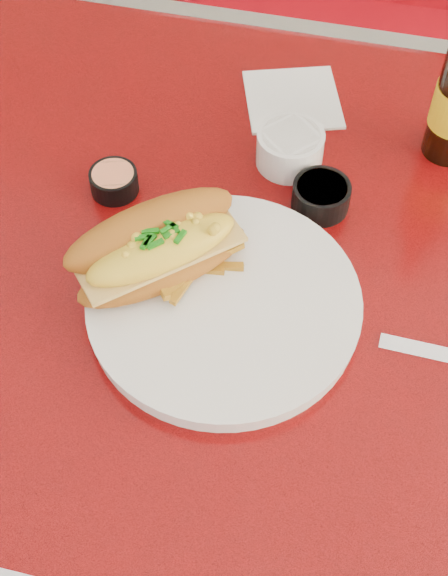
% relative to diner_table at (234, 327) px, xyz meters
% --- Properties ---
extents(ground, '(8.00, 8.00, 0.00)m').
position_rel_diner_table_xyz_m(ground, '(0.00, 0.00, -0.61)').
color(ground, beige).
rests_on(ground, ground).
extents(diner_table, '(1.23, 0.83, 0.77)m').
position_rel_diner_table_xyz_m(diner_table, '(0.00, 0.00, 0.00)').
color(diner_table, red).
rests_on(diner_table, ground).
extents(booth_bench_far, '(1.20, 0.51, 0.90)m').
position_rel_diner_table_xyz_m(booth_bench_far, '(0.00, 0.81, -0.32)').
color(booth_bench_far, '#A50B16').
rests_on(booth_bench_far, ground).
extents(dinner_plate, '(0.33, 0.33, 0.02)m').
position_rel_diner_table_xyz_m(dinner_plate, '(0.01, -0.08, 0.17)').
color(dinner_plate, white).
rests_on(dinner_plate, diner_table).
extents(mac_hoagie, '(0.20, 0.20, 0.08)m').
position_rel_diner_table_xyz_m(mac_hoagie, '(-0.07, -0.06, 0.22)').
color(mac_hoagie, '#A9601B').
rests_on(mac_hoagie, dinner_plate).
extents(fries_pile, '(0.12, 0.11, 0.03)m').
position_rel_diner_table_xyz_m(fries_pile, '(-0.05, -0.05, 0.19)').
color(fries_pile, gold).
rests_on(fries_pile, dinner_plate).
extents(fork, '(0.10, 0.15, 0.00)m').
position_rel_diner_table_xyz_m(fork, '(-0.02, -0.06, 0.18)').
color(fork, silver).
rests_on(fork, dinner_plate).
extents(gravy_ramekin, '(0.10, 0.10, 0.04)m').
position_rel_diner_table_xyz_m(gravy_ramekin, '(0.03, 0.14, 0.18)').
color(gravy_ramekin, white).
rests_on(gravy_ramekin, diner_table).
extents(sauce_cup_left, '(0.06, 0.06, 0.03)m').
position_rel_diner_table_xyz_m(sauce_cup_left, '(-0.15, 0.05, 0.18)').
color(sauce_cup_left, black).
rests_on(sauce_cup_left, diner_table).
extents(sauce_cup_right, '(0.09, 0.09, 0.03)m').
position_rel_diner_table_xyz_m(sauce_cup_right, '(0.08, 0.08, 0.18)').
color(sauce_cup_right, black).
rests_on(sauce_cup_right, diner_table).
extents(paper_napkin, '(0.15, 0.15, 0.00)m').
position_rel_diner_table_xyz_m(paper_napkin, '(0.02, 0.25, 0.16)').
color(paper_napkin, white).
rests_on(paper_napkin, diner_table).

